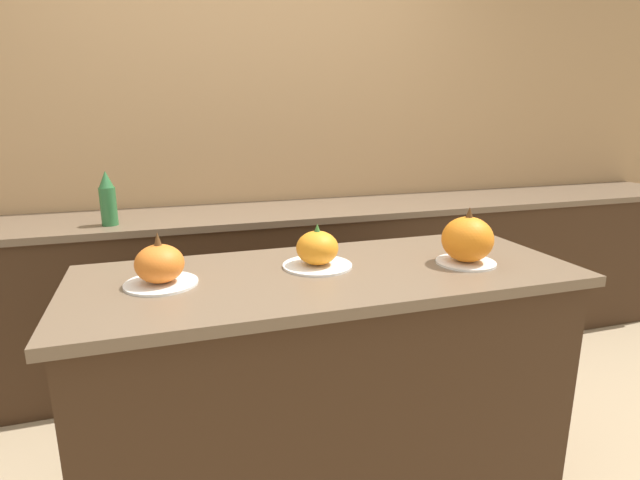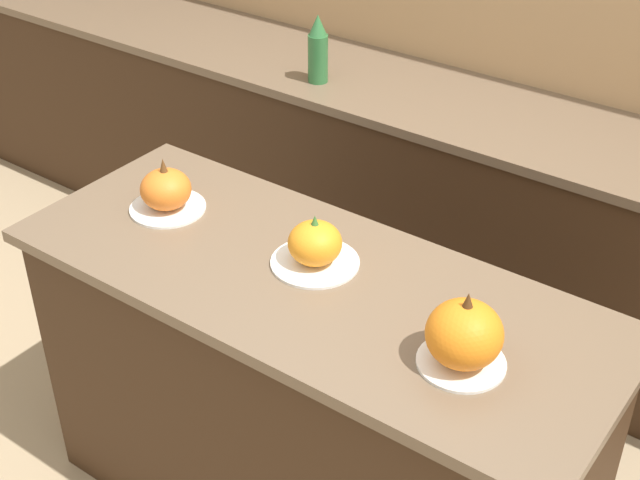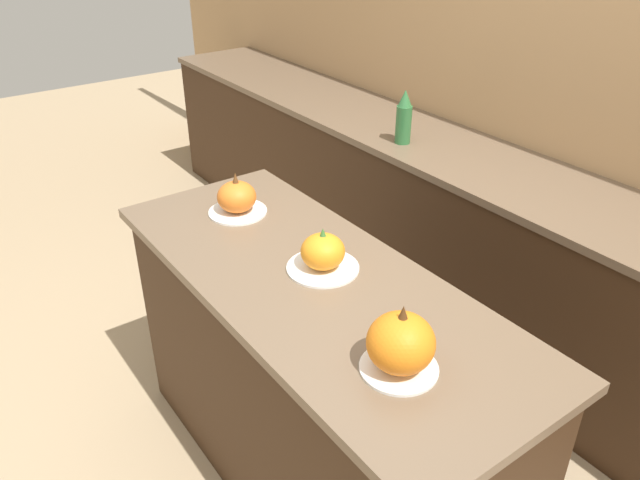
# 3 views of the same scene
# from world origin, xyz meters

# --- Properties ---
(wall_back) EXTENTS (8.00, 0.06, 2.50)m
(wall_back) POSITION_xyz_m (0.00, 1.54, 1.25)
(wall_back) COLOR tan
(wall_back) RESTS_ON ground_plane
(kitchen_island) EXTENTS (1.66, 0.66, 0.93)m
(kitchen_island) POSITION_xyz_m (0.00, 0.00, 0.47)
(kitchen_island) COLOR #382314
(kitchen_island) RESTS_ON ground_plane
(back_counter) EXTENTS (6.00, 0.60, 0.91)m
(back_counter) POSITION_xyz_m (0.00, 1.21, 0.46)
(back_counter) COLOR #382314
(back_counter) RESTS_ON ground_plane
(pumpkin_cake_left) EXTENTS (0.22, 0.22, 0.17)m
(pumpkin_cake_left) POSITION_xyz_m (-0.53, 0.03, 0.99)
(pumpkin_cake_left) COLOR white
(pumpkin_cake_left) RESTS_ON kitchen_island
(pumpkin_cake_center) EXTENTS (0.24, 0.24, 0.15)m
(pumpkin_cake_center) POSITION_xyz_m (-0.02, 0.06, 0.99)
(pumpkin_cake_center) COLOR white
(pumpkin_cake_center) RESTS_ON kitchen_island
(pumpkin_cake_right) EXTENTS (0.21, 0.21, 0.20)m
(pumpkin_cake_right) POSITION_xyz_m (0.48, -0.07, 1.01)
(pumpkin_cake_right) COLOR white
(pumpkin_cake_right) RESTS_ON kitchen_island
(bottle_tall) EXTENTS (0.08, 0.08, 0.26)m
(bottle_tall) POSITION_xyz_m (-0.76, 1.08, 1.04)
(bottle_tall) COLOR #2D6B38
(bottle_tall) RESTS_ON back_counter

